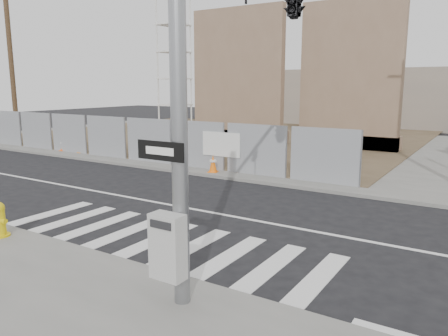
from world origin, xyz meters
The scene contains 12 objects.
ground centered at (0.00, 0.00, 0.00)m, with size 100.00×100.00×0.00m, color black.
sidewalk_far centered at (0.00, 14.00, 0.06)m, with size 50.00×20.00×0.12m, color slate.
signal_pole centered at (2.49, -2.05, 4.78)m, with size 0.96×5.87×7.00m.
chain_link_fence centered at (-10.00, 5.00, 1.12)m, with size 24.60×0.04×2.00m, color gray.
concrete_wall_left centered at (-7.00, 13.08, 3.38)m, with size 6.00×1.30×8.00m.
concrete_wall_right centered at (-0.50, 14.08, 3.38)m, with size 5.50×1.30×8.00m.
crane_tower centered at (-15.00, 17.00, 9.02)m, with size 2.60×2.60×18.15m.
utility_pole_left centered at (-18.00, 5.50, 5.20)m, with size 1.60×0.28×10.00m.
traffic_cone_a centered at (-13.29, 5.11, 0.45)m, with size 0.42×0.42×0.67m.
traffic_cone_b centered at (-11.93, 5.16, 0.48)m, with size 0.41×0.41×0.73m.
traffic_cone_c centered at (-6.50, 5.24, 0.49)m, with size 0.41×0.41×0.75m.
traffic_cone_d centered at (-3.10, 4.51, 0.47)m, with size 0.47×0.47×0.72m.
Camera 1 is at (6.63, -10.05, 3.61)m, focal length 35.00 mm.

